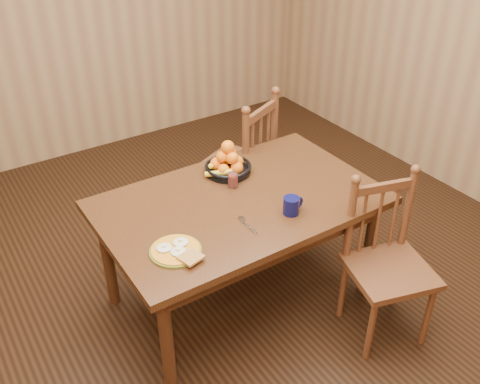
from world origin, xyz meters
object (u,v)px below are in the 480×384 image
chair_near (387,264)px  dining_table (240,211)px  coffee_mug (292,205)px  fruit_bowl (228,164)px  chair_far (241,165)px  breakfast_plate (176,250)px

chair_near → dining_table: bearing=146.6°
coffee_mug → fruit_bowl: bearing=96.2°
chair_near → fruit_bowl: bearing=131.8°
dining_table → chair_far: bearing=56.4°
dining_table → fruit_bowl: bearing=70.9°
dining_table → coffee_mug: (0.16, -0.27, 0.14)m
chair_far → coffee_mug: (-0.29, -0.95, 0.29)m
chair_near → coffee_mug: (-0.40, 0.39, 0.33)m
breakfast_plate → coffee_mug: coffee_mug is taller
breakfast_plate → fruit_bowl: size_ratio=1.03×
dining_table → fruit_bowl: fruit_bowl is taller
chair_far → coffee_mug: bearing=48.5°
fruit_bowl → coffee_mug: bearing=-83.8°
dining_table → breakfast_plate: (-0.53, -0.23, 0.10)m
dining_table → chair_far: size_ratio=1.52×
chair_near → coffee_mug: size_ratio=7.30×
dining_table → breakfast_plate: 0.58m
breakfast_plate → coffee_mug: (0.69, -0.04, 0.04)m
chair_near → breakfast_plate: size_ratio=3.28×
fruit_bowl → chair_near: bearing=-64.2°
chair_far → chair_near: (0.11, -1.34, -0.04)m
chair_far → breakfast_plate: (-0.98, -0.91, 0.25)m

